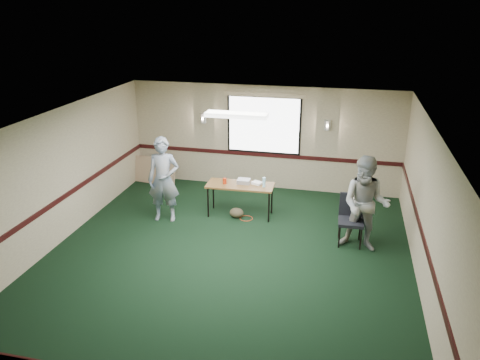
% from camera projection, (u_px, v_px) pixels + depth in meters
% --- Properties ---
extents(ground, '(8.00, 8.00, 0.00)m').
position_uv_depth(ground, '(225.00, 262.00, 8.92)').
color(ground, black).
rests_on(ground, ground).
extents(room_shell, '(8.00, 8.02, 8.00)m').
position_uv_depth(room_shell, '(249.00, 151.00, 10.28)').
color(room_shell, tan).
rests_on(room_shell, ground).
extents(folding_table, '(1.54, 0.65, 0.76)m').
position_uv_depth(folding_table, '(240.00, 187.00, 10.64)').
color(folding_table, '#563A18').
rests_on(folding_table, ground).
extents(projector, '(0.29, 0.25, 0.10)m').
position_uv_depth(projector, '(244.00, 181.00, 10.68)').
color(projector, '#93939B').
rests_on(projector, folding_table).
extents(game_console, '(0.27, 0.25, 0.06)m').
position_uv_depth(game_console, '(257.00, 183.00, 10.63)').
color(game_console, white).
rests_on(game_console, folding_table).
extents(red_cup, '(0.09, 0.09, 0.13)m').
position_uv_depth(red_cup, '(225.00, 181.00, 10.64)').
color(red_cup, '#B7290C').
rests_on(red_cup, folding_table).
extents(water_bottle, '(0.07, 0.07, 0.22)m').
position_uv_depth(water_bottle, '(264.00, 182.00, 10.44)').
color(water_bottle, '#95DCF5').
rests_on(water_bottle, folding_table).
extents(duffel_bag, '(0.36, 0.30, 0.23)m').
position_uv_depth(duffel_bag, '(237.00, 213.00, 10.73)').
color(duffel_bag, '#453B27').
rests_on(duffel_bag, ground).
extents(cable_coil, '(0.36, 0.36, 0.02)m').
position_uv_depth(cable_coil, '(246.00, 218.00, 10.70)').
color(cable_coil, red).
rests_on(cable_coil, ground).
extents(folded_table, '(1.42, 0.39, 0.72)m').
position_uv_depth(folded_table, '(152.00, 170.00, 12.69)').
color(folded_table, tan).
rests_on(folded_table, ground).
extents(conference_chair, '(0.51, 0.54, 1.02)m').
position_uv_depth(conference_chair, '(351.00, 215.00, 9.49)').
color(conference_chair, black).
rests_on(conference_chair, ground).
extents(person_left, '(0.77, 0.57, 1.93)m').
position_uv_depth(person_left, '(164.00, 180.00, 10.34)').
color(person_left, '#416190').
rests_on(person_left, ground).
extents(person_right, '(1.04, 0.87, 1.93)m').
position_uv_depth(person_right, '(365.00, 204.00, 9.09)').
color(person_right, '#7691B8').
rests_on(person_right, ground).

